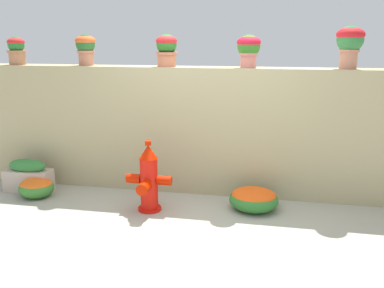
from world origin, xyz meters
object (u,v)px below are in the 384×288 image
at_px(potted_plant_0, 16,49).
at_px(potted_plant_4, 350,41).
at_px(potted_plant_2, 167,48).
at_px(fire_hydrant, 149,180).
at_px(potted_plant_1, 86,46).
at_px(potted_plant_3, 249,47).
at_px(planter_box, 28,176).
at_px(flower_bush_left, 36,187).
at_px(flower_bush_right, 254,198).

height_order(potted_plant_0, potted_plant_4, potted_plant_4).
distance_m(potted_plant_2, fire_hydrant, 1.68).
height_order(potted_plant_1, potted_plant_2, same).
bearing_deg(potted_plant_4, potted_plant_0, -179.54).
distance_m(potted_plant_2, potted_plant_4, 2.19).
height_order(potted_plant_3, fire_hydrant, potted_plant_3).
xyz_separation_m(potted_plant_1, planter_box, (-0.69, -0.51, -1.66)).
bearing_deg(potted_plant_0, potted_plant_3, -0.01).
bearing_deg(flower_bush_left, potted_plant_2, 22.23).
bearing_deg(fire_hydrant, flower_bush_left, 174.74).
bearing_deg(fire_hydrant, potted_plant_2, 87.52).
distance_m(potted_plant_1, planter_box, 1.87).
relative_size(potted_plant_2, flower_bush_right, 0.69).
relative_size(potted_plant_2, fire_hydrant, 0.47).
height_order(potted_plant_4, flower_bush_left, potted_plant_4).
bearing_deg(potted_plant_2, potted_plant_3, -0.49).
bearing_deg(potted_plant_3, potted_plant_1, 178.91).
relative_size(flower_bush_left, flower_bush_right, 0.78).
xyz_separation_m(potted_plant_3, flower_bush_right, (0.15, -0.52, -1.73)).
bearing_deg(flower_bush_right, potted_plant_4, 28.90).
bearing_deg(planter_box, potted_plant_3, 9.38).
xyz_separation_m(flower_bush_right, planter_box, (-2.97, 0.06, 0.07)).
xyz_separation_m(potted_plant_0, fire_hydrant, (2.05, -0.78, -1.46)).
distance_m(flower_bush_right, planter_box, 2.97).
bearing_deg(potted_plant_3, flower_bush_right, -73.96).
xyz_separation_m(potted_plant_0, potted_plant_3, (3.11, -0.00, 0.03)).
bearing_deg(flower_bush_right, potted_plant_2, 155.64).
relative_size(potted_plant_1, planter_box, 0.65).
relative_size(potted_plant_1, potted_plant_4, 0.81).
xyz_separation_m(potted_plant_3, fire_hydrant, (-1.06, -0.78, -1.49)).
bearing_deg(potted_plant_1, fire_hydrant, -37.49).
xyz_separation_m(potted_plant_2, fire_hydrant, (-0.03, -0.79, -1.48)).
bearing_deg(planter_box, flower_bush_left, -39.12).
bearing_deg(flower_bush_left, potted_plant_0, 128.32).
distance_m(potted_plant_1, potted_plant_2, 1.11).
height_order(potted_plant_0, potted_plant_2, potted_plant_2).
relative_size(fire_hydrant, flower_bush_left, 1.86).
relative_size(potted_plant_2, potted_plant_4, 0.81).
xyz_separation_m(potted_plant_1, fire_hydrant, (1.07, -0.82, -1.49)).
bearing_deg(potted_plant_3, potted_plant_2, 179.51).
bearing_deg(potted_plant_1, planter_box, -143.69).
height_order(flower_bush_left, flower_bush_right, flower_bush_right).
bearing_deg(potted_plant_0, potted_plant_2, 0.22).
relative_size(potted_plant_0, potted_plant_4, 0.76).
xyz_separation_m(potted_plant_2, flower_bush_left, (-1.58, -0.65, -1.73)).
relative_size(potted_plant_0, potted_plant_2, 0.93).
bearing_deg(flower_bush_right, planter_box, 178.88).
xyz_separation_m(potted_plant_4, fire_hydrant, (-2.22, -0.82, -1.57)).
bearing_deg(fire_hydrant, potted_plant_4, 20.15).
bearing_deg(potted_plant_0, planter_box, -57.86).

